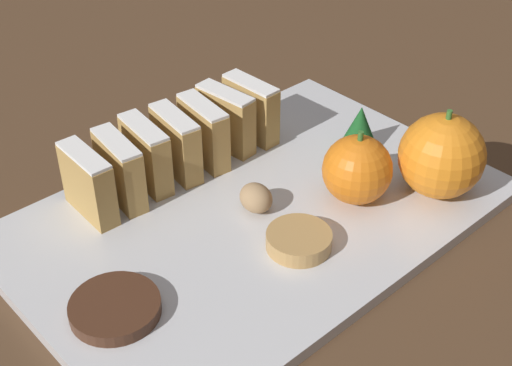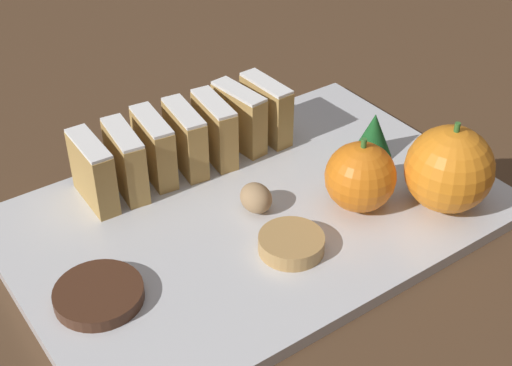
{
  "view_description": "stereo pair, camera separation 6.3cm",
  "coord_description": "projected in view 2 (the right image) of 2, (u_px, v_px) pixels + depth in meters",
  "views": [
    {
      "loc": [
        0.38,
        -0.34,
        0.41
      ],
      "look_at": [
        0.0,
        0.0,
        0.04
      ],
      "focal_mm": 50.0,
      "sensor_mm": 36.0,
      "label": 1
    },
    {
      "loc": [
        0.42,
        -0.29,
        0.41
      ],
      "look_at": [
        0.0,
        0.0,
        0.04
      ],
      "focal_mm": 50.0,
      "sensor_mm": 36.0,
      "label": 2
    }
  ],
  "objects": [
    {
      "name": "stollen_slice_fifth",
      "position": [
        215.0,
        129.0,
        0.7
      ],
      "size": [
        0.07,
        0.03,
        0.06
      ],
      "color": "tan",
      "rests_on": "serving_platter"
    },
    {
      "name": "stollen_slice_back",
      "position": [
        266.0,
        109.0,
        0.73
      ],
      "size": [
        0.07,
        0.02,
        0.06
      ],
      "color": "tan",
      "rests_on": "serving_platter"
    },
    {
      "name": "gingerbread_cookie",
      "position": [
        291.0,
        243.0,
        0.6
      ],
      "size": [
        0.06,
        0.06,
        0.01
      ],
      "color": "tan",
      "rests_on": "serving_platter"
    },
    {
      "name": "stollen_slice_sixth",
      "position": [
        239.0,
        118.0,
        0.72
      ],
      "size": [
        0.07,
        0.03,
        0.06
      ],
      "color": "tan",
      "rests_on": "serving_platter"
    },
    {
      "name": "evergreen_sprig",
      "position": [
        373.0,
        135.0,
        0.71
      ],
      "size": [
        0.04,
        0.04,
        0.05
      ],
      "color": "#195623",
      "rests_on": "serving_platter"
    },
    {
      "name": "orange_far",
      "position": [
        449.0,
        169.0,
        0.63
      ],
      "size": [
        0.08,
        0.08,
        0.09
      ],
      "color": "orange",
      "rests_on": "serving_platter"
    },
    {
      "name": "ground_plane",
      "position": [
        256.0,
        220.0,
        0.65
      ],
      "size": [
        6.0,
        6.0,
        0.0
      ],
      "primitive_type": "plane",
      "color": "#513823"
    },
    {
      "name": "stollen_slice_fourth",
      "position": [
        185.0,
        139.0,
        0.69
      ],
      "size": [
        0.07,
        0.03,
        0.06
      ],
      "color": "tan",
      "rests_on": "serving_platter"
    },
    {
      "name": "stollen_slice_third",
      "position": [
        154.0,
        148.0,
        0.67
      ],
      "size": [
        0.07,
        0.03,
        0.06
      ],
      "color": "tan",
      "rests_on": "serving_platter"
    },
    {
      "name": "orange_near",
      "position": [
        360.0,
        177.0,
        0.63
      ],
      "size": [
        0.06,
        0.06,
        0.07
      ],
      "color": "orange",
      "rests_on": "serving_platter"
    },
    {
      "name": "stollen_slice_second",
      "position": [
        125.0,
        161.0,
        0.65
      ],
      "size": [
        0.07,
        0.03,
        0.06
      ],
      "color": "tan",
      "rests_on": "serving_platter"
    },
    {
      "name": "stollen_slice_front",
      "position": [
        93.0,
        172.0,
        0.64
      ],
      "size": [
        0.07,
        0.02,
        0.06
      ],
      "color": "tan",
      "rests_on": "serving_platter"
    },
    {
      "name": "walnut",
      "position": [
        255.0,
        201.0,
        0.64
      ],
      "size": [
        0.03,
        0.03,
        0.03
      ],
      "color": "tan",
      "rests_on": "serving_platter"
    },
    {
      "name": "chocolate_cookie",
      "position": [
        99.0,
        295.0,
        0.55
      ],
      "size": [
        0.07,
        0.07,
        0.01
      ],
      "color": "#472819",
      "rests_on": "serving_platter"
    },
    {
      "name": "serving_platter",
      "position": [
        256.0,
        215.0,
        0.65
      ],
      "size": [
        0.29,
        0.44,
        0.01
      ],
      "color": "silver",
      "rests_on": "ground_plane"
    }
  ]
}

